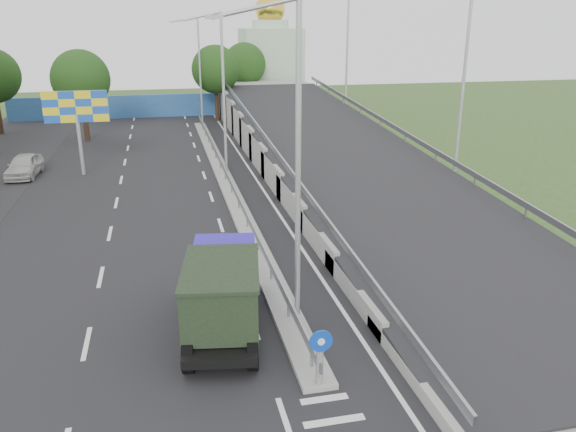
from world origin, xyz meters
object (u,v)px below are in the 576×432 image
object	(u,v)px
lamp_post_near	(292,152)
billboard	(76,112)
church	(271,60)
sign_bollard	(320,357)
lamp_post_far	(198,65)
lamp_post_mid	(220,86)
dump_truck	(223,290)
parked_car_e	(24,166)

from	to	relation	value
lamp_post_near	billboard	world-z (taller)	lamp_post_near
lamp_post_near	church	bearing A→B (deg)	79.62
sign_bollard	lamp_post_far	world-z (taller)	lamp_post_far
church	lamp_post_near	bearing A→B (deg)	-100.38
lamp_post_near	lamp_post_mid	world-z (taller)	same
sign_bollard	dump_truck	xyz separation A→B (m)	(-2.17, 3.80, 0.40)
sign_bollard	church	distance (m)	58.84
lamp_post_far	church	bearing A→B (deg)	54.76
lamp_post_mid	billboard	bearing A→B (deg)	167.62
lamp_post_far	billboard	size ratio (longest dim) A/B	1.83
lamp_post_far	billboard	xyz separation A→B (m)	(-9.11, -18.00, -1.62)
sign_bollard	lamp_post_near	size ratio (longest dim) A/B	0.17
dump_truck	parked_car_e	bearing A→B (deg)	123.99
sign_bollard	lamp_post_near	bearing A→B (deg)	88.36
lamp_post_near	sign_bollard	bearing A→B (deg)	-91.64
church	billboard	distance (m)	37.23
church	lamp_post_far	bearing A→B (deg)	-125.24
lamp_post_near	parked_car_e	world-z (taller)	lamp_post_near
lamp_post_far	billboard	world-z (taller)	lamp_post_far
church	dump_truck	distance (m)	55.52
sign_bollard	parked_car_e	size ratio (longest dim) A/B	0.39
lamp_post_far	sign_bollard	bearing A→B (deg)	-90.14
lamp_post_near	lamp_post_mid	size ratio (longest dim) A/B	1.00
sign_bollard	dump_truck	distance (m)	4.39
sign_bollard	billboard	world-z (taller)	billboard
lamp_post_near	lamp_post_far	world-z (taller)	same
lamp_post_near	church	world-z (taller)	church
lamp_post_far	dump_truck	size ratio (longest dim) A/B	1.65
church	sign_bollard	bearing A→B (deg)	-99.81
billboard	parked_car_e	size ratio (longest dim) A/B	1.27
sign_bollard	lamp_post_mid	bearing A→B (deg)	89.74
church	dump_truck	xyz separation A→B (m)	(-12.17, -54.03, -3.88)
lamp_post_far	lamp_post_near	bearing A→B (deg)	-90.00
sign_bollard	lamp_post_far	size ratio (longest dim) A/B	0.17
church	dump_truck	world-z (taller)	church
lamp_post_far	church	distance (m)	17.15
lamp_post_mid	dump_truck	xyz separation A→B (m)	(-2.28, -20.03, -4.38)
sign_bollard	lamp_post_mid	distance (m)	24.30
sign_bollard	lamp_post_far	bearing A→B (deg)	89.86
dump_truck	billboard	bearing A→B (deg)	116.06
dump_truck	sign_bollard	bearing A→B (deg)	-51.36
church	dump_truck	bearing A→B (deg)	-102.70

